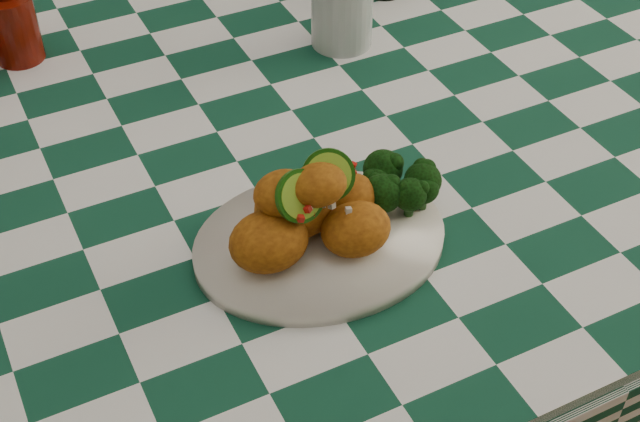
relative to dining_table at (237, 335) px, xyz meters
name	(u,v)px	position (x,y,z in m)	size (l,w,h in m)	color
dining_table	(237,335)	(0.00, 0.00, 0.00)	(1.66, 1.06, 0.79)	#10402B
plate	(320,243)	(0.02, -0.24, 0.40)	(0.27, 0.21, 0.02)	silver
fried_chicken_pile	(315,203)	(0.02, -0.24, 0.46)	(0.16, 0.11, 0.10)	#AC5F10
broccoli_side	(399,184)	(0.12, -0.23, 0.44)	(0.07, 0.07, 0.05)	black
ketchup_bottle	(10,13)	(-0.18, 0.28, 0.46)	(0.07, 0.07, 0.14)	#5A0E04
mason_jar	(342,3)	(0.23, 0.12, 0.45)	(0.09, 0.09, 0.12)	#B2BCBA
wooden_chair_right	(237,16)	(0.32, 0.75, 0.09)	(0.44, 0.46, 0.96)	#472814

